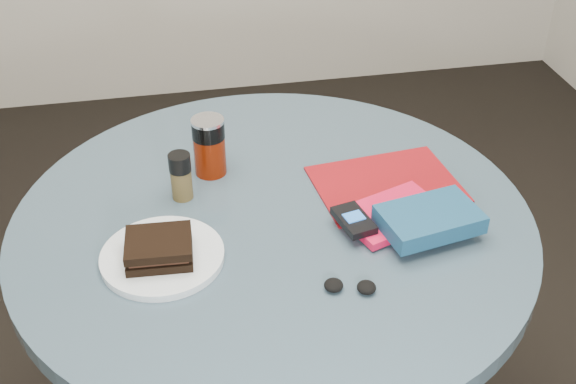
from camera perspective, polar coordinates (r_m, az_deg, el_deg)
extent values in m
cylinder|color=black|center=(1.64, -1.05, -12.42)|extent=(0.11, 0.11, 0.68)
cylinder|color=#344856|center=(1.40, -1.21, -2.47)|extent=(1.00, 1.00, 0.04)
cylinder|color=white|center=(1.30, -9.89, -5.04)|extent=(0.27, 0.27, 0.01)
cube|color=black|center=(1.28, -10.10, -4.82)|extent=(0.12, 0.10, 0.02)
cube|color=#392015|center=(1.27, -10.16, -4.40)|extent=(0.11, 0.09, 0.01)
cube|color=black|center=(1.27, -10.21, -3.97)|extent=(0.12, 0.10, 0.02)
cylinder|color=maroon|center=(1.49, -6.19, 2.94)|extent=(0.08, 0.08, 0.08)
cylinder|color=black|center=(1.46, -6.34, 4.91)|extent=(0.08, 0.08, 0.03)
cylinder|color=silver|center=(1.45, -6.39, 5.61)|extent=(0.08, 0.08, 0.01)
cylinder|color=#504222|center=(1.43, -8.40, 0.64)|extent=(0.04, 0.04, 0.06)
cylinder|color=black|center=(1.40, -8.57, 2.31)|extent=(0.04, 0.04, 0.04)
cube|color=maroon|center=(1.48, 7.77, 0.60)|extent=(0.30, 0.24, 0.01)
cube|color=red|center=(1.38, 8.32, -1.75)|extent=(0.22, 0.18, 0.02)
cube|color=navy|center=(1.34, 11.10, -2.12)|extent=(0.20, 0.15, 0.03)
cube|color=black|center=(1.33, 5.21, -2.23)|extent=(0.07, 0.10, 0.01)
cube|color=#245EB4|center=(1.33, 5.23, -1.95)|extent=(0.04, 0.04, 0.00)
ellipsoid|color=black|center=(1.22, 3.62, -7.36)|extent=(0.04, 0.04, 0.02)
ellipsoid|color=black|center=(1.22, 6.22, -7.50)|extent=(0.04, 0.04, 0.02)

